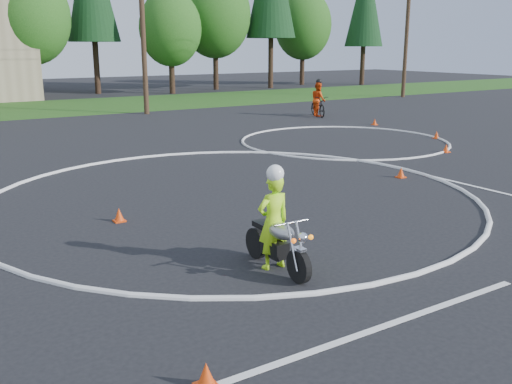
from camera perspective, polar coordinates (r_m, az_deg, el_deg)
ground at (r=11.86m, az=4.89°, el=-3.58°), size 120.00×120.00×0.00m
grass_strip at (r=36.77m, az=-21.73°, el=7.71°), size 120.00×10.00×0.02m
course_markings at (r=16.49m, az=1.74°, el=1.63°), size 19.05×19.05×0.12m
primary_motorcycle at (r=9.50m, az=2.20°, el=-5.19°), size 0.64×1.84×0.97m
rider_primary_grp at (r=9.48m, az=1.75°, el=-2.71°), size 0.60×0.40×1.79m
rider_second_grp at (r=30.89m, az=6.25°, el=8.83°), size 1.36×2.18×1.98m
traffic_cones at (r=17.46m, az=14.16°, el=2.34°), size 17.05×15.08×0.30m
treeline at (r=48.73m, az=-6.32°, el=17.81°), size 38.20×8.10×14.52m
utility_poles at (r=32.25m, az=-11.31°, el=16.88°), size 41.60×1.12×10.00m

